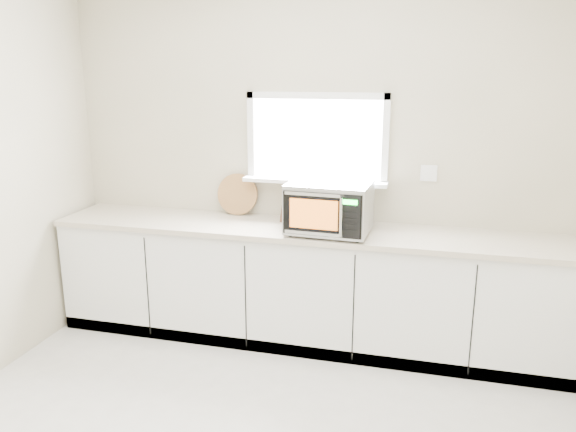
% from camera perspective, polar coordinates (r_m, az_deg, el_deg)
% --- Properties ---
extents(back_wall, '(4.00, 0.17, 2.70)m').
position_cam_1_polar(back_wall, '(4.39, 2.95, 5.44)').
color(back_wall, beige).
rests_on(back_wall, ground).
extents(cabinets, '(3.92, 0.60, 0.88)m').
position_cam_1_polar(cabinets, '(4.36, 1.98, -7.25)').
color(cabinets, silver).
rests_on(cabinets, ground).
extents(countertop, '(3.92, 0.64, 0.04)m').
position_cam_1_polar(countertop, '(4.20, 2.01, -1.46)').
color(countertop, beige).
rests_on(countertop, cabinets).
extents(microwave, '(0.59, 0.50, 0.37)m').
position_cam_1_polar(microwave, '(4.02, 4.22, 0.93)').
color(microwave, black).
rests_on(microwave, countertop).
extents(knife_block, '(0.15, 0.23, 0.31)m').
position_cam_1_polar(knife_block, '(4.22, 0.45, 0.80)').
color(knife_block, '#4A251A').
rests_on(knife_block, countertop).
extents(cutting_board, '(0.34, 0.08, 0.33)m').
position_cam_1_polar(cutting_board, '(4.56, -5.16, 2.22)').
color(cutting_board, '#9D633C').
rests_on(cutting_board, countertop).
extents(coffee_grinder, '(0.14, 0.14, 0.23)m').
position_cam_1_polar(coffee_grinder, '(4.12, 4.77, 0.12)').
color(coffee_grinder, '#B2B5B9').
rests_on(coffee_grinder, countertop).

